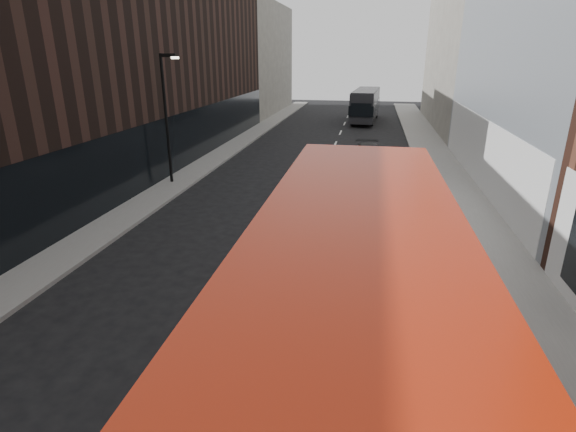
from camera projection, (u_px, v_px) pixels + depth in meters
The scene contains 11 objects.
sidewalk_right at pixel (439, 166), 29.83m from camera, with size 3.00×80.00×0.15m, color slate.
sidewalk_left at pixel (217, 157), 32.47m from camera, with size 2.00×80.00×0.15m, color slate.
building_victorian at pixel (467, 26), 43.48m from camera, with size 6.50×24.00×21.00m.
building_left_mid at pixel (190, 56), 35.35m from camera, with size 5.00×24.00×14.00m, color black.
building_left_far at pixel (258, 59), 55.86m from camera, with size 5.00×20.00×13.00m, color slate.
street_lamp at pixel (167, 111), 24.64m from camera, with size 1.06×0.22×7.00m.
red_bus at pixel (348, 414), 5.65m from camera, with size 3.08×12.67×5.09m.
grey_bus at pixel (365, 104), 49.79m from camera, with size 3.19×10.82×3.45m.
car_a at pixel (390, 177), 24.69m from camera, with size 1.73×4.30×1.47m, color black.
car_b at pixel (395, 176), 25.16m from camera, with size 1.46×4.18×1.38m, color #909498.
car_c at pixel (369, 155), 30.35m from camera, with size 1.91×4.69×1.36m, color black.
Camera 1 is at (2.90, -5.52, 7.10)m, focal length 28.00 mm.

